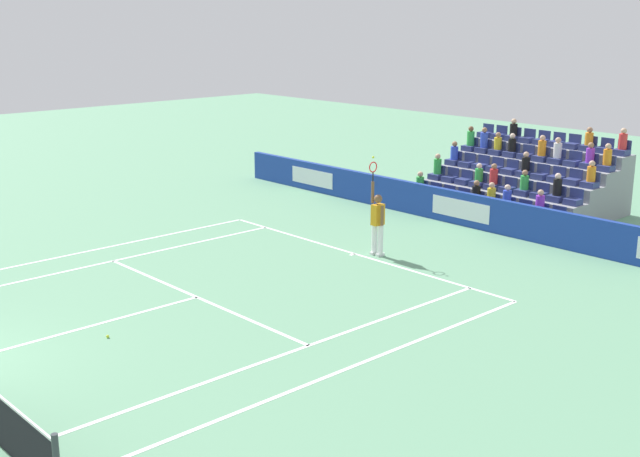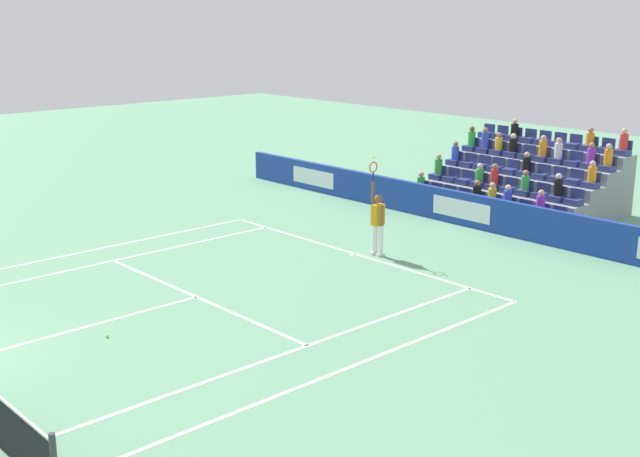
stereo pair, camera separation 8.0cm
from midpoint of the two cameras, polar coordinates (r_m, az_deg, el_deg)
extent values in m
cube|color=white|center=(23.79, 2.35, -1.77)|extent=(10.97, 0.10, 0.01)
cube|color=white|center=(20.47, -8.64, -4.72)|extent=(8.23, 0.10, 0.01)
cube|color=white|center=(19.00, -16.69, -6.76)|extent=(0.10, 6.40, 0.01)
cube|color=white|center=(23.64, -15.18, -2.40)|extent=(0.10, 11.89, 0.01)
cube|color=white|center=(17.14, -2.07, -8.50)|extent=(0.10, 11.89, 0.01)
cube|color=white|center=(24.82, -16.66, -1.69)|extent=(0.10, 11.89, 0.01)
cube|color=white|center=(16.21, 1.13, -9.92)|extent=(0.10, 11.89, 0.01)
cube|color=white|center=(23.72, 2.18, -1.81)|extent=(0.10, 0.20, 0.01)
cube|color=#193899|center=(27.26, 9.75, 1.36)|extent=(21.64, 0.20, 1.10)
cube|color=white|center=(27.18, 9.61, 1.33)|extent=(2.31, 0.01, 0.62)
cube|color=white|center=(31.98, -0.63, 3.56)|extent=(2.31, 0.01, 0.62)
cylinder|color=white|center=(23.52, 4.10, -0.86)|extent=(0.16, 0.16, 0.90)
cylinder|color=white|center=(23.68, 3.69, -0.74)|extent=(0.16, 0.16, 0.90)
cube|color=white|center=(23.63, 4.09, -1.82)|extent=(0.13, 0.26, 0.08)
cube|color=white|center=(23.79, 3.67, -1.69)|extent=(0.13, 0.26, 0.08)
cube|color=orange|center=(23.41, 3.93, 0.97)|extent=(0.23, 0.36, 0.60)
sphere|color=brown|center=(23.30, 3.95, 2.07)|extent=(0.24, 0.24, 0.24)
cylinder|color=brown|center=(23.42, 3.57, 2.51)|extent=(0.09, 0.09, 0.62)
cylinder|color=brown|center=(23.22, 4.23, 0.90)|extent=(0.09, 0.09, 0.56)
cylinder|color=black|center=(23.33, 3.59, 3.59)|extent=(0.04, 0.04, 0.28)
torus|color=red|center=(23.28, 3.60, 4.27)|extent=(0.04, 0.31, 0.31)
sphere|color=#D1E533|center=(23.23, 3.61, 4.95)|extent=(0.07, 0.07, 0.07)
cube|color=gray|center=(28.18, 11.06, 1.03)|extent=(6.20, 0.95, 0.42)
cube|color=navy|center=(26.61, 15.91, 0.61)|extent=(0.48, 0.44, 0.20)
cube|color=navy|center=(26.72, 16.18, 1.20)|extent=(0.48, 0.04, 0.30)
cube|color=navy|center=(26.92, 14.80, 0.85)|extent=(0.48, 0.44, 0.20)
cube|color=navy|center=(27.03, 15.06, 1.43)|extent=(0.48, 0.04, 0.30)
cube|color=navy|center=(27.25, 13.71, 1.08)|extent=(0.48, 0.44, 0.20)
cube|color=navy|center=(27.36, 13.97, 1.66)|extent=(0.48, 0.04, 0.30)
cube|color=navy|center=(27.59, 12.64, 1.31)|extent=(0.48, 0.44, 0.20)
cube|color=navy|center=(27.69, 12.91, 1.88)|extent=(0.48, 0.04, 0.30)
cube|color=navy|center=(27.93, 11.60, 1.53)|extent=(0.48, 0.44, 0.20)
cube|color=navy|center=(28.04, 11.87, 2.09)|extent=(0.48, 0.04, 0.30)
cube|color=navy|center=(28.29, 10.59, 1.75)|extent=(0.48, 0.44, 0.20)
cube|color=navy|center=(28.39, 10.86, 2.30)|extent=(0.48, 0.04, 0.30)
cube|color=navy|center=(28.65, 9.60, 1.96)|extent=(0.48, 0.44, 0.20)
cube|color=navy|center=(28.75, 9.87, 2.51)|extent=(0.48, 0.04, 0.30)
cube|color=navy|center=(29.02, 8.64, 2.17)|extent=(0.48, 0.44, 0.20)
cube|color=navy|center=(29.12, 8.91, 2.70)|extent=(0.48, 0.04, 0.30)
cube|color=navy|center=(29.41, 7.70, 2.37)|extent=(0.48, 0.44, 0.20)
cube|color=navy|center=(29.50, 7.97, 2.90)|extent=(0.48, 0.04, 0.30)
cube|color=navy|center=(29.79, 6.79, 2.56)|extent=(0.48, 0.44, 0.20)
cube|color=navy|center=(29.89, 7.05, 3.08)|extent=(0.48, 0.04, 0.30)
cube|color=gray|center=(28.89, 12.21, 1.73)|extent=(6.20, 0.95, 0.84)
cube|color=navy|center=(27.31, 17.03, 1.79)|extent=(0.48, 0.44, 0.20)
cube|color=navy|center=(27.43, 17.28, 2.36)|extent=(0.48, 0.04, 0.30)
cube|color=navy|center=(27.62, 15.93, 2.01)|extent=(0.48, 0.44, 0.20)
cube|color=navy|center=(27.74, 16.18, 2.57)|extent=(0.48, 0.04, 0.30)
cube|color=navy|center=(27.94, 14.85, 2.23)|extent=(0.48, 0.44, 0.20)
cube|color=navy|center=(28.05, 15.11, 2.78)|extent=(0.48, 0.04, 0.30)
cube|color=navy|center=(28.26, 13.80, 2.44)|extent=(0.48, 0.44, 0.20)
cube|color=navy|center=(28.38, 14.05, 2.99)|extent=(0.48, 0.04, 0.30)
cube|color=navy|center=(28.60, 12.77, 2.64)|extent=(0.48, 0.44, 0.20)
cube|color=navy|center=(28.71, 13.03, 3.18)|extent=(0.48, 0.04, 0.30)
cube|color=navy|center=(28.95, 11.76, 2.84)|extent=(0.48, 0.44, 0.20)
cube|color=navy|center=(29.06, 12.02, 3.38)|extent=(0.48, 0.04, 0.30)
cube|color=navy|center=(29.31, 10.78, 3.03)|extent=(0.48, 0.44, 0.20)
cube|color=navy|center=(29.42, 11.04, 3.56)|extent=(0.48, 0.04, 0.30)
cube|color=navy|center=(29.67, 9.83, 3.22)|extent=(0.48, 0.44, 0.20)
cube|color=navy|center=(29.78, 10.08, 3.74)|extent=(0.48, 0.04, 0.30)
cube|color=navy|center=(30.04, 8.89, 3.40)|extent=(0.48, 0.44, 0.20)
cube|color=navy|center=(30.15, 9.15, 3.92)|extent=(0.48, 0.04, 0.30)
cube|color=navy|center=(30.42, 7.98, 3.58)|extent=(0.48, 0.44, 0.20)
cube|color=navy|center=(30.53, 8.24, 4.09)|extent=(0.48, 0.04, 0.30)
cube|color=gray|center=(29.61, 13.30, 2.40)|extent=(6.20, 0.95, 1.26)
cube|color=navy|center=(28.04, 18.09, 2.91)|extent=(0.48, 0.44, 0.20)
cube|color=navy|center=(28.16, 18.33, 3.46)|extent=(0.48, 0.04, 0.30)
cube|color=navy|center=(28.34, 17.00, 3.11)|extent=(0.48, 0.44, 0.20)
cube|color=navy|center=(28.46, 17.25, 3.66)|extent=(0.48, 0.04, 0.30)
cube|color=navy|center=(28.65, 15.94, 3.31)|extent=(0.48, 0.44, 0.20)
cube|color=navy|center=(28.77, 16.19, 3.85)|extent=(0.48, 0.04, 0.30)
cube|color=navy|center=(28.97, 14.90, 3.51)|extent=(0.48, 0.44, 0.20)
cube|color=navy|center=(29.09, 15.15, 4.04)|extent=(0.48, 0.04, 0.30)
cube|color=navy|center=(29.30, 13.88, 3.70)|extent=(0.48, 0.44, 0.20)
cube|color=navy|center=(29.41, 14.13, 4.22)|extent=(0.48, 0.04, 0.30)
cube|color=navy|center=(29.63, 12.89, 3.88)|extent=(0.48, 0.44, 0.20)
cube|color=navy|center=(29.75, 13.14, 4.40)|extent=(0.48, 0.04, 0.30)
cube|color=navy|center=(29.98, 11.91, 4.06)|extent=(0.48, 0.44, 0.20)
cube|color=navy|center=(30.10, 12.16, 4.57)|extent=(0.48, 0.04, 0.30)
cube|color=navy|center=(30.34, 10.96, 4.23)|extent=(0.48, 0.44, 0.20)
cube|color=navy|center=(30.45, 11.21, 4.74)|extent=(0.48, 0.04, 0.30)
cube|color=navy|center=(30.70, 10.04, 4.40)|extent=(0.48, 0.44, 0.20)
cube|color=navy|center=(30.82, 10.28, 4.90)|extent=(0.48, 0.04, 0.30)
cube|color=navy|center=(31.08, 9.13, 4.56)|extent=(0.48, 0.44, 0.20)
cube|color=navy|center=(31.19, 9.38, 5.05)|extent=(0.48, 0.04, 0.30)
cube|color=gray|center=(30.34, 14.34, 3.04)|extent=(6.20, 0.95, 1.68)
cube|color=navy|center=(28.78, 19.10, 3.97)|extent=(0.48, 0.44, 0.20)
cube|color=navy|center=(28.91, 19.33, 4.50)|extent=(0.48, 0.04, 0.30)
cube|color=navy|center=(29.07, 18.03, 4.16)|extent=(0.48, 0.44, 0.20)
cube|color=navy|center=(29.20, 18.26, 4.69)|extent=(0.48, 0.04, 0.30)
cube|color=navy|center=(29.37, 16.98, 4.35)|extent=(0.48, 0.44, 0.20)
cube|color=navy|center=(29.50, 17.21, 4.87)|extent=(0.48, 0.04, 0.30)
cube|color=navy|center=(29.69, 15.95, 4.53)|extent=(0.48, 0.44, 0.20)
cube|color=navy|center=(29.81, 16.19, 5.04)|extent=(0.48, 0.04, 0.30)
cube|color=navy|center=(30.01, 14.95, 4.70)|extent=(0.48, 0.44, 0.20)
cube|color=navy|center=(30.13, 15.18, 5.21)|extent=(0.48, 0.04, 0.30)
cube|color=navy|center=(30.34, 13.96, 4.87)|extent=(0.48, 0.44, 0.20)
cube|color=navy|center=(30.46, 14.20, 5.37)|extent=(0.48, 0.04, 0.30)
cube|color=navy|center=(30.68, 13.00, 5.03)|extent=(0.48, 0.44, 0.20)
cube|color=navy|center=(30.80, 13.24, 5.53)|extent=(0.48, 0.04, 0.30)
cube|color=navy|center=(31.03, 12.06, 5.19)|extent=(0.48, 0.44, 0.20)
cube|color=navy|center=(31.15, 12.30, 5.68)|extent=(0.48, 0.04, 0.30)
cube|color=navy|center=(31.38, 11.13, 5.35)|extent=(0.48, 0.44, 0.20)
cube|color=navy|center=(31.51, 11.37, 5.83)|extent=(0.48, 0.04, 0.30)
cube|color=navy|center=(31.75, 10.23, 5.50)|extent=(0.48, 0.44, 0.20)
cube|color=navy|center=(31.87, 10.47, 5.98)|extent=(0.48, 0.04, 0.30)
cube|color=gray|center=(31.09, 15.33, 3.64)|extent=(6.20, 0.95, 2.10)
cube|color=navy|center=(29.54, 20.05, 4.98)|extent=(0.48, 0.44, 0.20)
cube|color=navy|center=(29.68, 20.28, 5.49)|extent=(0.48, 0.04, 0.30)
cube|color=navy|center=(29.83, 19.00, 5.16)|extent=(0.48, 0.44, 0.20)
cube|color=navy|center=(29.96, 19.23, 5.66)|extent=(0.48, 0.04, 0.30)
cube|color=navy|center=(30.12, 17.97, 5.33)|extent=(0.48, 0.44, 0.20)
cube|color=navy|center=(30.26, 18.20, 5.83)|extent=(0.48, 0.04, 0.30)
cube|color=navy|center=(30.43, 16.96, 5.49)|extent=(0.48, 0.44, 0.20)
cube|color=navy|center=(30.56, 17.18, 5.99)|extent=(0.48, 0.04, 0.30)
cube|color=navy|center=(30.74, 15.96, 5.66)|extent=(0.48, 0.44, 0.20)
cube|color=navy|center=(30.87, 16.19, 6.15)|extent=(0.48, 0.04, 0.30)
cube|color=navy|center=(31.06, 14.99, 5.81)|extent=(0.48, 0.44, 0.20)
cube|color=navy|center=(31.19, 15.22, 6.30)|extent=(0.48, 0.04, 0.30)
cube|color=navy|center=(31.39, 14.04, 5.96)|extent=(0.48, 0.44, 0.20)
cube|color=navy|center=(31.52, 14.27, 6.45)|extent=(0.48, 0.04, 0.30)
cube|color=navy|center=(31.74, 13.10, 6.11)|extent=(0.48, 0.44, 0.20)
cube|color=navy|center=(31.86, 13.33, 6.59)|extent=(0.48, 0.04, 0.30)
cube|color=navy|center=(32.08, 12.19, 6.25)|extent=(0.48, 0.44, 0.20)
cube|color=navy|center=(32.21, 12.42, 6.72)|extent=(0.48, 0.04, 0.30)
cube|color=navy|center=(32.44, 11.29, 6.39)|extent=(0.48, 0.44, 0.20)
cube|color=navy|center=(32.57, 11.52, 6.86)|extent=(0.48, 0.04, 0.30)
cylinder|color=yellow|center=(31.02, 12.14, 5.78)|extent=(0.28, 0.28, 0.43)
sphere|color=#9E7251|center=(30.97, 12.17, 6.36)|extent=(0.20, 0.20, 0.20)
cylinder|color=green|center=(28.24, 13.90, 3.11)|extent=(0.28, 0.28, 0.46)
sphere|color=#9E7251|center=(28.18, 13.94, 3.76)|extent=(0.20, 0.20, 0.20)
cylinder|color=black|center=(27.59, 16.04, 2.76)|extent=(0.28, 0.28, 0.53)
sphere|color=beige|center=(27.52, 16.09, 3.51)|extent=(0.20, 0.20, 0.20)
cylinder|color=blue|center=(27.55, 12.74, 2.06)|extent=(0.28, 0.28, 0.52)
sphere|color=beige|center=(27.47, 12.79, 2.79)|extent=(0.20, 0.20, 0.20)
cylinder|color=black|center=(30.67, 13.09, 5.65)|extent=(0.28, 0.28, 0.46)
sphere|color=beige|center=(30.62, 13.12, 6.26)|extent=(0.20, 0.20, 0.20)
cylinder|color=orange|center=(28.76, 19.20, 4.69)|extent=(0.28, 0.28, 0.52)
sphere|color=#D3A884|center=(28.71, 19.26, 5.39)|extent=(0.20, 0.20, 0.20)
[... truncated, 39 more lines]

